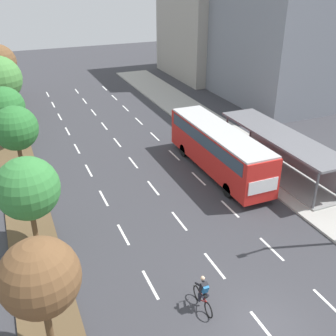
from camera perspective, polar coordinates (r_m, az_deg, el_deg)
The scene contains 15 objects.
ground_plane at distance 18.66m, azimuth 13.44°, elevation -21.24°, with size 140.00×140.00×0.00m, color #38383D.
median_strip at distance 32.53m, azimuth -20.46°, elevation 0.18°, with size 2.60×52.00×0.12m, color brown.
sidewalk_right at distance 37.02m, azimuth 7.47°, elevation 4.92°, with size 4.50×52.00×0.15m, color #ADAAA3.
lane_divider_left at distance 30.62m, azimuth -11.19°, elevation -0.34°, with size 0.14×45.80×0.01m.
lane_divider_center at distance 31.37m, azimuth -4.97°, elevation 0.78°, with size 0.14×45.80×0.01m.
lane_divider_right at distance 32.49m, azimuth 0.90°, elevation 1.83°, with size 0.14×45.80×0.01m.
bus_shelter at distance 30.25m, azimuth 15.87°, elevation 2.68°, with size 2.90×11.55×2.86m.
bus at distance 29.21m, azimuth 7.16°, elevation 3.10°, with size 2.54×11.29×3.37m.
cyclist at distance 18.51m, azimuth 5.00°, elevation -17.41°, with size 0.46×1.82×1.71m.
median_tree_nearest at distance 15.19m, azimuth -17.75°, elevation -14.64°, with size 2.92×2.92×5.28m.
median_tree_second at distance 21.52m, azimuth -19.32°, elevation -2.77°, with size 3.29×3.29×5.14m.
median_tree_third at distance 28.03m, azimuth -20.85°, elevation 5.25°, with size 2.94×2.94×5.61m.
median_tree_fourth at distance 35.24m, azimuth -22.21°, elevation 8.04°, with size 3.24×3.24×5.07m.
building_near_right at distance 47.55m, azimuth 15.24°, elevation 17.58°, with size 10.38×15.40×13.73m, color gray.
building_mid_right at distance 57.86m, azimuth 6.73°, elevation 20.40°, with size 11.84×13.21×15.06m, color #A39E93.
Camera 1 is at (-8.42, -9.57, 13.62)m, focal length 42.92 mm.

